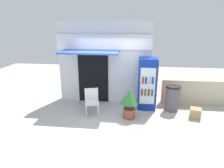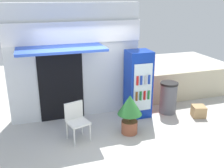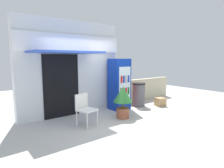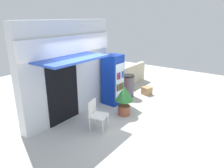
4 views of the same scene
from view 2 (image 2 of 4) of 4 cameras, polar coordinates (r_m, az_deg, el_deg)
The scene contains 8 objects.
ground at distance 6.19m, azimuth -2.35°, elevation -12.33°, with size 16.00×16.00×0.00m, color beige.
storefront_building at distance 6.96m, azimuth -8.32°, elevation 5.04°, with size 3.50×1.33×3.05m.
drink_cooler at distance 7.09m, azimuth 5.85°, elevation -0.03°, with size 0.65×0.65×1.84m.
plastic_chair at distance 6.09m, azimuth -7.86°, elevation -7.51°, with size 0.56×0.56×0.89m.
potted_plant_near_shop at distance 6.24m, azimuth 3.93°, elevation -5.71°, with size 0.59×0.59×0.99m.
trash_bin at distance 7.55m, azimuth 12.26°, elevation -2.93°, with size 0.50×0.50×0.91m.
stone_boundary_wall at distance 8.65m, azimuth 16.50°, elevation -0.34°, with size 2.83×0.20×0.94m, color beige.
cardboard_box at distance 7.63m, azimuth 18.50°, elevation -5.70°, with size 0.34×0.34×0.32m, color tan.
Camera 2 is at (-1.39, -5.10, 3.21)m, focal length 41.58 mm.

